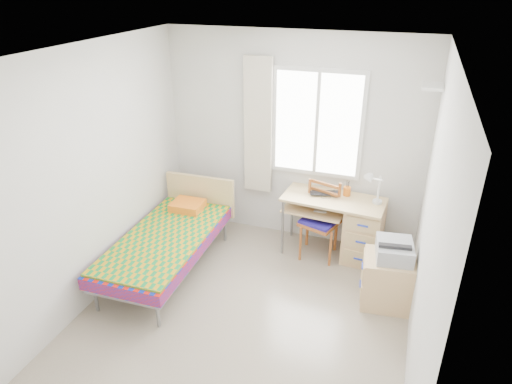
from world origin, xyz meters
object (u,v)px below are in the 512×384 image
at_px(chair, 321,216).
at_px(printer, 394,250).
at_px(cabinet, 387,280).
at_px(bed, 169,239).
at_px(desk, 358,228).

bearing_deg(chair, printer, -20.01).
bearing_deg(printer, cabinet, -142.13).
relative_size(bed, chair, 2.08).
distance_m(bed, cabinet, 2.44).
height_order(desk, chair, chair).
bearing_deg(bed, chair, 28.38).
relative_size(cabinet, printer, 1.23).
height_order(chair, cabinet, chair).
xyz_separation_m(cabinet, printer, (0.03, 0.03, 0.37)).
height_order(bed, printer, bed).
distance_m(desk, cabinet, 0.88).
distance_m(bed, chair, 1.82).
height_order(cabinet, printer, printer).
bearing_deg(bed, desk, 24.31).
xyz_separation_m(chair, cabinet, (0.85, -0.70, -0.25)).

